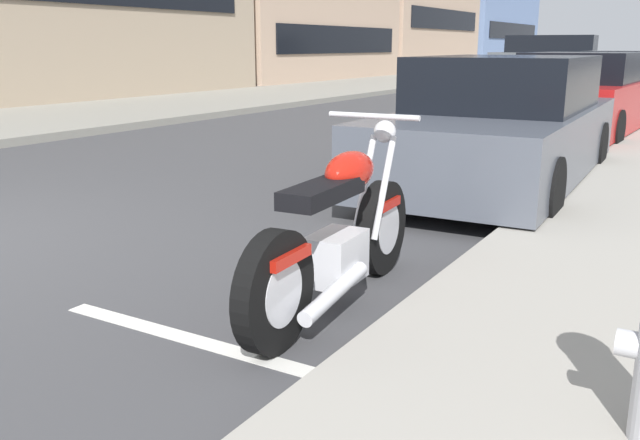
# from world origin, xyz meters

# --- Properties ---
(sidewalk_far_curb) EXTENTS (120.00, 5.00, 0.14)m
(sidewalk_far_curb) POSITION_xyz_m (12.00, 6.51, 0.07)
(sidewalk_far_curb) COLOR gray
(sidewalk_far_curb) RESTS_ON ground
(parking_stall_stripe) EXTENTS (0.12, 2.20, 0.01)m
(parking_stall_stripe) POSITION_xyz_m (0.00, -3.41, 0.00)
(parking_stall_stripe) COLOR silver
(parking_stall_stripe) RESTS_ON ground
(parked_motorcycle) EXTENTS (2.07, 0.62, 1.12)m
(parked_motorcycle) POSITION_xyz_m (0.85, -3.65, 0.43)
(parked_motorcycle) COLOR black
(parked_motorcycle) RESTS_ON ground
(parked_car_mid_block) EXTENTS (4.69, 1.96, 1.43)m
(parked_car_mid_block) POSITION_xyz_m (4.94, -3.44, 0.67)
(parked_car_mid_block) COLOR #4C515B
(parked_car_mid_block) RESTS_ON ground
(parked_car_across_street) EXTENTS (4.32, 2.03, 1.43)m
(parked_car_across_street) POSITION_xyz_m (9.89, -3.38, 0.68)
(parked_car_across_street) COLOR #AD1919
(parked_car_across_street) RESTS_ON ground
(parked_car_second_in_row) EXTENTS (4.43, 2.01, 1.42)m
(parked_car_second_in_row) POSITION_xyz_m (15.73, -3.24, 0.67)
(parked_car_second_in_row) COLOR silver
(parked_car_second_in_row) RESTS_ON ground
(crossing_truck) EXTENTS (2.24, 5.03, 1.97)m
(crossing_truck) POSITION_xyz_m (28.10, 1.22, 1.02)
(crossing_truck) COLOR #4C5156
(crossing_truck) RESTS_ON ground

